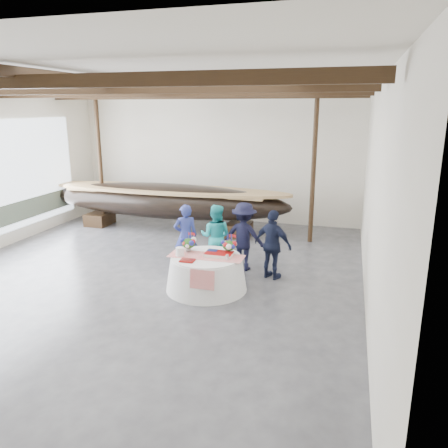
# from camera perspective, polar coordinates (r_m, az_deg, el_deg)

# --- Properties ---
(floor) EXTENTS (10.00, 12.00, 0.01)m
(floor) POSITION_cam_1_polar(r_m,az_deg,el_deg) (10.57, -10.47, -7.04)
(floor) COLOR #3D3D42
(floor) RESTS_ON ground
(wall_back) EXTENTS (10.00, 0.02, 4.50)m
(wall_back) POSITION_cam_1_polar(r_m,az_deg,el_deg) (15.49, -0.92, 8.78)
(wall_back) COLOR silver
(wall_back) RESTS_ON ground
(wall_right) EXTENTS (0.02, 12.00, 4.50)m
(wall_right) POSITION_cam_1_polar(r_m,az_deg,el_deg) (8.90, 19.05, 3.37)
(wall_right) COLOR silver
(wall_right) RESTS_ON ground
(ceiling) EXTENTS (10.00, 12.00, 0.01)m
(ceiling) POSITION_cam_1_polar(r_m,az_deg,el_deg) (9.84, -11.76, 18.09)
(ceiling) COLOR white
(ceiling) RESTS_ON wall_back
(pavilion_structure) EXTENTS (9.80, 11.76, 4.50)m
(pavilion_structure) POSITION_cam_1_polar(r_m,az_deg,el_deg) (10.47, -9.71, 15.25)
(pavilion_structure) COLOR black
(pavilion_structure) RESTS_ON ground
(longboat_display) EXTENTS (8.27, 1.65, 1.55)m
(longboat_display) POSITION_cam_1_polar(r_m,az_deg,el_deg) (14.35, -7.67, 3.06)
(longboat_display) COLOR black
(longboat_display) RESTS_ON ground
(banquet_table) EXTENTS (1.79, 1.79, 0.77)m
(banquet_table) POSITION_cam_1_polar(r_m,az_deg,el_deg) (9.70, -2.30, -6.37)
(banquet_table) COLOR silver
(banquet_table) RESTS_ON ground
(tabletop_items) EXTENTS (1.67, 0.96, 0.40)m
(tabletop_items) POSITION_cam_1_polar(r_m,az_deg,el_deg) (9.68, -2.26, -3.07)
(tabletop_items) COLOR red
(tabletop_items) RESTS_ON banquet_table
(guest_woman_blue) EXTENTS (0.70, 0.63, 1.62)m
(guest_woman_blue) POSITION_cam_1_polar(r_m,az_deg,el_deg) (10.95, -5.04, -1.57)
(guest_woman_blue) COLOR navy
(guest_woman_blue) RESTS_ON ground
(guest_woman_teal) EXTENTS (0.81, 0.64, 1.62)m
(guest_woman_teal) POSITION_cam_1_polar(r_m,az_deg,el_deg) (10.88, -1.11, -1.62)
(guest_woman_teal) COLOR #22B0B4
(guest_woman_teal) RESTS_ON ground
(guest_man_left) EXTENTS (1.15, 0.72, 1.70)m
(guest_man_left) POSITION_cam_1_polar(r_m,az_deg,el_deg) (10.73, 2.61, -1.65)
(guest_man_left) COLOR black
(guest_man_left) RESTS_ON ground
(guest_man_right) EXTENTS (1.05, 0.74, 1.65)m
(guest_man_right) POSITION_cam_1_polar(r_m,az_deg,el_deg) (10.22, 6.40, -2.72)
(guest_man_right) COLOR black
(guest_man_right) RESTS_ON ground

